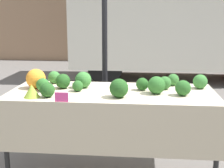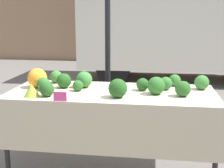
# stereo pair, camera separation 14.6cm
# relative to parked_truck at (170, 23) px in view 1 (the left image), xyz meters

# --- Properties ---
(tent_pole) EXTENTS (0.07, 0.07, 2.65)m
(tent_pole) POSITION_rel_parked_truck_xyz_m (-1.19, -4.18, -0.16)
(tent_pole) COLOR black
(tent_pole) RESTS_ON ground_plane
(parked_truck) EXTENTS (5.28, 1.89, 2.78)m
(parked_truck) POSITION_rel_parked_truck_xyz_m (0.00, 0.00, 0.00)
(parked_truck) COLOR silver
(parked_truck) RESTS_ON ground_plane
(market_table) EXTENTS (2.17, 0.91, 0.90)m
(market_table) POSITION_rel_parked_truck_xyz_m (-1.01, -5.10, -0.69)
(market_table) COLOR beige
(market_table) RESTS_ON ground_plane
(orange_cauliflower) EXTENTS (0.21, 0.21, 0.21)m
(orange_cauliflower) POSITION_rel_parked_truck_xyz_m (-1.86, -4.96, -0.48)
(orange_cauliflower) COLOR orange
(orange_cauliflower) RESTS_ON market_table
(romanesco_head) EXTENTS (0.16, 0.16, 0.13)m
(romanesco_head) POSITION_rel_parked_truck_xyz_m (-1.77, -5.34, -0.52)
(romanesco_head) COLOR #93B238
(romanesco_head) RESTS_ON market_table
(broccoli_head_0) EXTENTS (0.15, 0.15, 0.15)m
(broccoli_head_0) POSITION_rel_parked_truck_xyz_m (-1.73, -4.70, -0.51)
(broccoli_head_0) COLOR #387533
(broccoli_head_0) RESTS_ON market_table
(broccoli_head_1) EXTENTS (0.15, 0.15, 0.15)m
(broccoli_head_1) POSITION_rel_parked_truck_xyz_m (-1.62, -5.32, -0.52)
(broccoli_head_1) COLOR #23511E
(broccoli_head_1) RESTS_ON market_table
(broccoli_head_2) EXTENTS (0.16, 0.16, 0.16)m
(broccoli_head_2) POSITION_rel_parked_truck_xyz_m (-0.07, -4.81, -0.51)
(broccoli_head_2) COLOR #387533
(broccoli_head_2) RESTS_ON market_table
(broccoli_head_3) EXTENTS (0.16, 0.16, 0.16)m
(broccoli_head_3) POSITION_rel_parked_truck_xyz_m (-1.56, -4.94, -0.51)
(broccoli_head_3) COLOR #23511E
(broccoli_head_3) RESTS_ON market_table
(broccoli_head_4) EXTENTS (0.16, 0.16, 0.16)m
(broccoli_head_4) POSITION_rel_parked_truck_xyz_m (-0.29, -5.13, -0.51)
(broccoli_head_4) COLOR #285B23
(broccoli_head_4) RESTS_ON market_table
(broccoli_head_5) EXTENTS (0.19, 0.19, 0.19)m
(broccoli_head_5) POSITION_rel_parked_truck_xyz_m (-0.92, -5.26, -0.49)
(broccoli_head_5) COLOR #23511E
(broccoli_head_5) RESTS_ON market_table
(broccoli_head_6) EXTENTS (0.18, 0.18, 0.18)m
(broccoli_head_6) POSITION_rel_parked_truck_xyz_m (-1.35, -4.89, -0.50)
(broccoli_head_6) COLOR #387533
(broccoli_head_6) RESTS_ON market_table
(broccoli_head_7) EXTENTS (0.12, 0.12, 0.12)m
(broccoli_head_7) POSITION_rel_parked_truck_xyz_m (-1.38, -5.06, -0.53)
(broccoli_head_7) COLOR #285B23
(broccoli_head_7) RESTS_ON market_table
(broccoli_head_8) EXTENTS (0.14, 0.14, 0.14)m
(broccoli_head_8) POSITION_rel_parked_truck_xyz_m (-1.74, -5.09, -0.52)
(broccoli_head_8) COLOR #2D6628
(broccoli_head_8) RESTS_ON market_table
(broccoli_head_9) EXTENTS (0.14, 0.14, 0.14)m
(broccoli_head_9) POSITION_rel_parked_truck_xyz_m (-0.45, -4.87, -0.52)
(broccoli_head_9) COLOR #336B2D
(broccoli_head_9) RESTS_ON market_table
(broccoli_head_10) EXTENTS (0.12, 0.12, 0.12)m
(broccoli_head_10) POSITION_rel_parked_truck_xyz_m (-1.41, -4.68, -0.53)
(broccoli_head_10) COLOR #387533
(broccoli_head_10) RESTS_ON market_table
(broccoli_head_11) EXTENTS (0.13, 0.13, 0.13)m
(broccoli_head_11) POSITION_rel_parked_truck_xyz_m (-0.35, -4.68, -0.52)
(broccoli_head_11) COLOR #336B2D
(broccoli_head_11) RESTS_ON market_table
(broccoli_head_12) EXTENTS (0.13, 0.13, 0.13)m
(broccoli_head_12) POSITION_rel_parked_truck_xyz_m (-0.70, -4.94, -0.52)
(broccoli_head_12) COLOR #23511E
(broccoli_head_12) RESTS_ON market_table
(broccoli_head_13) EXTENTS (0.18, 0.18, 0.18)m
(broccoli_head_13) POSITION_rel_parked_truck_xyz_m (-0.55, -5.08, -0.50)
(broccoli_head_13) COLOR #2D6628
(broccoli_head_13) RESTS_ON market_table
(price_sign) EXTENTS (0.13, 0.01, 0.09)m
(price_sign) POSITION_rel_parked_truck_xyz_m (-1.44, -5.47, -0.54)
(price_sign) COLOR #EF4793
(price_sign) RESTS_ON market_table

